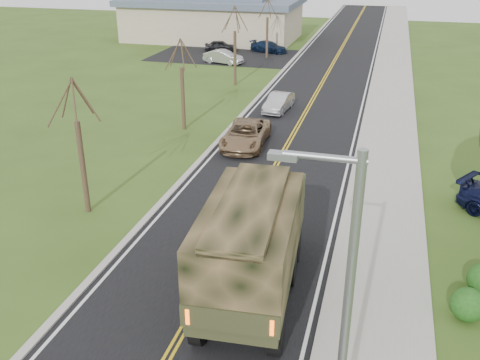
% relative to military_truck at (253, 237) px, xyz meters
% --- Properties ---
extents(road, '(8.00, 120.00, 0.01)m').
position_rel_military_truck_xyz_m(road, '(-1.62, 34.03, -2.23)').
color(road, black).
rests_on(road, ground).
extents(curb_right, '(0.30, 120.00, 0.12)m').
position_rel_military_truck_xyz_m(curb_right, '(2.53, 34.03, -2.17)').
color(curb_right, '#9E998E').
rests_on(curb_right, ground).
extents(sidewalk_right, '(3.20, 120.00, 0.10)m').
position_rel_military_truck_xyz_m(sidewalk_right, '(4.28, 34.03, -2.18)').
color(sidewalk_right, '#9E998E').
rests_on(sidewalk_right, ground).
extents(curb_left, '(0.30, 120.00, 0.10)m').
position_rel_military_truck_xyz_m(curb_left, '(-5.77, 34.03, -2.18)').
color(curb_left, '#9E998E').
rests_on(curb_left, ground).
extents(street_light, '(1.65, 0.22, 8.00)m').
position_rel_military_truck_xyz_m(street_light, '(3.28, -6.47, 2.20)').
color(street_light, gray).
rests_on(street_light, ground).
extents(bare_tree_a, '(1.93, 2.26, 6.08)m').
position_rel_military_truck_xyz_m(bare_tree_a, '(-8.62, 4.03, 0.39)').
color(bare_tree_a, '#38281C').
rests_on(bare_tree_a, ground).
extents(bare_tree_b, '(1.83, 2.14, 5.73)m').
position_rel_military_truck_xyz_m(bare_tree_b, '(-8.62, 16.03, 0.24)').
color(bare_tree_b, '#38281C').
rests_on(bare_tree_b, ground).
extents(bare_tree_c, '(2.04, 2.39, 6.42)m').
position_rel_military_truck_xyz_m(bare_tree_c, '(-8.62, 28.03, 0.54)').
color(bare_tree_c, '#38281C').
rests_on(bare_tree_c, ground).
extents(bare_tree_d, '(1.88, 2.20, 5.91)m').
position_rel_military_truck_xyz_m(bare_tree_d, '(-8.62, 40.03, 0.32)').
color(bare_tree_d, '#38281C').
rests_on(bare_tree_d, ground).
extents(commercial_building, '(25.50, 21.50, 5.65)m').
position_rel_military_truck_xyz_m(commercial_building, '(-17.60, 50.00, 0.45)').
color(commercial_building, tan).
rests_on(commercial_building, ground).
extents(military_truck, '(3.25, 7.98, 3.89)m').
position_rel_military_truck_xyz_m(military_truck, '(0.00, 0.00, 0.00)').
color(military_truck, black).
rests_on(military_truck, ground).
extents(suv_champagne, '(2.58, 5.19, 1.41)m').
position_rel_military_truck_xyz_m(suv_champagne, '(-3.98, 14.04, -1.52)').
color(suv_champagne, '#917352').
rests_on(suv_champagne, ground).
extents(sedan_silver, '(1.69, 3.93, 1.26)m').
position_rel_military_truck_xyz_m(sedan_silver, '(-3.54, 21.53, -1.60)').
color(sedan_silver, '#B6B5BB').
rests_on(sedan_silver, ground).
extents(lot_car_dark, '(3.73, 2.23, 1.19)m').
position_rel_military_truck_xyz_m(lot_car_dark, '(-14.30, 42.20, -1.64)').
color(lot_car_dark, black).
rests_on(lot_car_dark, ground).
extents(lot_car_silver, '(4.19, 2.26, 1.31)m').
position_rel_military_truck_xyz_m(lot_car_silver, '(-12.11, 36.03, -1.58)').
color(lot_car_silver, '#ADADB2').
rests_on(lot_car_silver, ground).
extents(lot_car_navy, '(4.45, 2.81, 1.20)m').
position_rel_military_truck_xyz_m(lot_car_navy, '(-9.06, 43.00, -1.63)').
color(lot_car_navy, '#0F1D37').
rests_on(lot_car_navy, ground).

